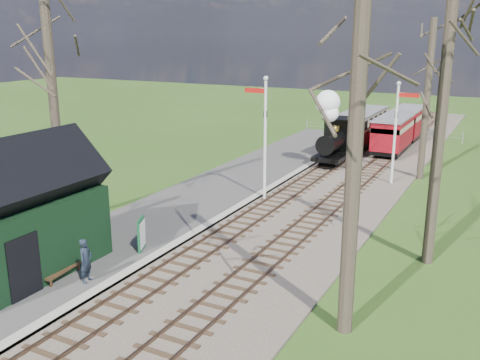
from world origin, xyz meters
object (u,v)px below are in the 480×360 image
Objects in this scene: coach at (361,126)px; bench at (58,265)px; red_carriage_b at (408,123)px; locomotive at (335,132)px; sign_board at (142,234)px; station_shed at (13,217)px; semaphore_far at (397,125)px; semaphore_near at (264,130)px; person at (86,261)px; red_carriage_a at (392,134)px.

coach is 4.61× the size of bench.
locomotive is at bearing -104.49° from red_carriage_b.
station_shed is at bearing -122.11° from sign_board.
coach is at bearing 89.89° from locomotive.
semaphore_far is at bearing -82.34° from red_carriage_b.
person is (-1.10, -11.33, -2.68)m from semaphore_near.
coach is at bearing 81.00° from station_shed.
coach is (4.30, 27.15, -0.69)m from station_shed.
semaphore_far is 0.76× the size of coach.
red_carriage_a is at bearing 74.97° from station_shed.
red_carriage_a and red_carriage_b have the same top height.
person is at bearing -94.05° from coach.
locomotive is at bearing 81.78° from bench.
sign_board is at bearing -6.51° from person.
locomotive is 0.94× the size of red_carriage_a.
red_carriage_b is at bearing 80.57° from sign_board.
coach is at bearing 150.69° from red_carriage_a.
semaphore_near reaches higher than semaphore_far.
semaphore_far is 3.83× the size of person.
semaphore_near is at bearing -103.83° from red_carriage_a.
sign_board reaches higher than bench.
semaphore_far is 4.61× the size of sign_board.
red_carriage_b is 4.01× the size of sign_board.
locomotive is at bearing 85.23° from semaphore_near.
coach is (-4.37, 9.14, -1.77)m from semaphore_far.
station_shed is at bearing -105.03° from red_carriage_a.
red_carriage_b is (3.37, 19.18, -2.16)m from semaphore_near.
red_carriage_a reaches higher than bench.
semaphore_near is 8.82m from sign_board.
station_shed is 4.22× the size of person.
coach is 23.52m from sign_board.
station_shed reaches higher than person.
bench is at bearing -98.22° from locomotive.
locomotive is 3.79× the size of sign_board.
station_shed is at bearing -102.47° from red_carriage_b.
station_shed is 3.86× the size of bench.
red_carriage_b is 27.85m from sign_board.
station_shed reaches higher than locomotive.
station_shed reaches higher than coach.
semaphore_near reaches higher than red_carriage_a.
semaphore_near is 1.32× the size of locomotive.
semaphore_near is at bearing -94.77° from locomotive.
red_carriage_a is (3.37, 13.68, -2.16)m from semaphore_near.
sign_board is (2.34, 3.72, -1.45)m from station_shed.
bench is (1.31, 0.49, -1.64)m from station_shed.
person is (2.42, 0.67, -1.32)m from station_shed.
red_carriage_a is 3.34× the size of person.
coach is 6.07× the size of sign_board.
semaphore_far reaches higher than coach.
semaphore_far is 1.15× the size of red_carriage_a.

